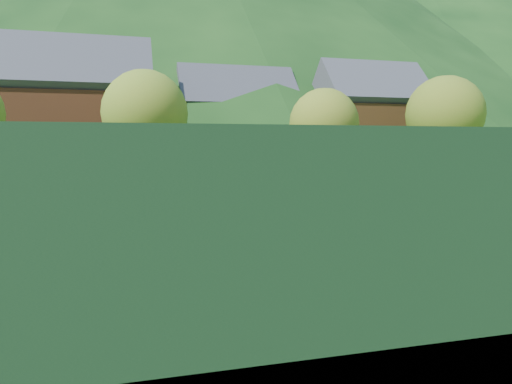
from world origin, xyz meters
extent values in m
plane|color=#315219|center=(0.00, 0.00, 0.00)|extent=(400.00, 400.00, 0.00)
cube|color=#AF4B1C|center=(0.00, 0.00, 0.01)|extent=(40.00, 24.00, 0.02)
cone|color=black|center=(10.00, 160.00, 55.00)|extent=(280.00, 280.00, 110.00)
cone|color=black|center=(90.00, 150.00, 47.50)|extent=(260.00, 260.00, 95.00)
imported|color=#1C34B6|center=(-3.70, -1.56, 0.90)|extent=(0.74, 0.59, 1.76)
imported|color=orange|center=(2.14, 2.74, 0.78)|extent=(0.77, 0.61, 1.52)
imported|color=#EA5314|center=(3.72, 2.05, 0.80)|extent=(0.99, 0.66, 1.56)
imported|color=#EF5315|center=(7.97, 1.33, 0.68)|extent=(0.75, 0.63, 1.32)
imported|color=orange|center=(8.72, 2.94, 0.73)|extent=(1.05, 0.85, 1.42)
sphere|color=yellow|center=(-2.07, -7.15, 0.05)|extent=(0.07, 0.07, 0.07)
sphere|color=yellow|center=(0.98, -5.56, 0.05)|extent=(0.07, 0.07, 0.07)
sphere|color=yellow|center=(-0.71, -4.91, 0.05)|extent=(0.07, 0.07, 0.07)
sphere|color=yellow|center=(5.67, -2.66, 0.05)|extent=(0.07, 0.07, 0.07)
sphere|color=yellow|center=(-5.56, -2.93, 0.05)|extent=(0.07, 0.07, 0.07)
sphere|color=yellow|center=(-2.09, -5.29, 0.05)|extent=(0.07, 0.07, 0.07)
sphere|color=yellow|center=(4.70, -5.47, 0.05)|extent=(0.07, 0.07, 0.07)
sphere|color=yellow|center=(-4.43, -4.83, 0.05)|extent=(0.07, 0.07, 0.07)
sphere|color=yellow|center=(3.66, -5.93, 0.05)|extent=(0.07, 0.07, 0.07)
sphere|color=yellow|center=(-4.42, -1.58, 0.05)|extent=(0.07, 0.07, 0.07)
sphere|color=yellow|center=(2.26, -6.66, 0.05)|extent=(0.07, 0.07, 0.07)
sphere|color=yellow|center=(-1.08, -6.82, 0.05)|extent=(0.07, 0.07, 0.07)
sphere|color=yellow|center=(-7.29, -1.17, 0.05)|extent=(0.07, 0.07, 0.07)
sphere|color=yellow|center=(-5.32, -5.20, 0.05)|extent=(0.07, 0.07, 0.07)
sphere|color=yellow|center=(2.78, -5.87, 0.05)|extent=(0.07, 0.07, 0.07)
sphere|color=yellow|center=(-8.53, -1.00, 0.05)|extent=(0.07, 0.07, 0.07)
cube|color=white|center=(0.00, -5.49, 0.02)|extent=(23.77, 0.06, 0.00)
cube|color=white|center=(0.00, 5.49, 0.02)|extent=(23.77, 0.06, 0.00)
cube|color=white|center=(0.00, -4.12, 0.02)|extent=(23.77, 0.06, 0.00)
cube|color=white|center=(0.00, 4.12, 0.02)|extent=(23.77, 0.06, 0.00)
cube|color=silver|center=(-6.40, 0.00, 0.02)|extent=(0.06, 8.23, 0.00)
cube|color=white|center=(6.40, 0.00, 0.02)|extent=(0.06, 8.23, 0.00)
cube|color=white|center=(0.00, 0.00, 0.02)|extent=(12.80, 0.06, 0.00)
cube|color=white|center=(0.00, 0.00, 0.02)|extent=(0.06, 10.97, 0.00)
cube|color=black|center=(0.00, 0.00, 0.47)|extent=(0.03, 11.97, 0.90)
cube|color=white|center=(0.00, 0.00, 0.94)|extent=(0.05, 11.97, 0.06)
cylinder|color=black|center=(0.00, -5.99, 0.57)|extent=(0.10, 0.10, 1.10)
cylinder|color=black|center=(0.00, 5.99, 0.57)|extent=(0.10, 0.10, 1.10)
cube|color=black|center=(0.00, 12.00, 1.52)|extent=(40.00, 0.05, 3.00)
cube|color=#185524|center=(0.00, 12.00, 0.52)|extent=(40.40, 0.05, 1.00)
cylinder|color=black|center=(-7.49, -3.91, 0.30)|extent=(0.02, 0.02, 0.55)
cylinder|color=black|center=(-6.94, -3.91, 0.30)|extent=(0.02, 0.02, 0.55)
cylinder|color=black|center=(-7.49, -3.36, 0.30)|extent=(0.02, 0.02, 0.55)
cylinder|color=black|center=(-6.94, -3.36, 0.30)|extent=(0.02, 0.02, 0.55)
cube|color=black|center=(-7.21, -3.63, 0.57)|extent=(0.55, 0.55, 0.02)
cube|color=black|center=(-7.21, -3.91, 0.80)|extent=(0.55, 0.02, 0.45)
cube|color=black|center=(-7.21, -3.36, 0.80)|extent=(0.55, 0.02, 0.45)
cube|color=black|center=(-7.49, -3.63, 0.80)|extent=(0.02, 0.55, 0.45)
cube|color=black|center=(-6.94, -3.63, 0.80)|extent=(0.02, 0.55, 0.45)
sphere|color=#CCE526|center=(-7.42, -3.84, 0.99)|extent=(0.07, 0.07, 0.07)
sphere|color=#CCE526|center=(-7.42, -3.70, 0.99)|extent=(0.07, 0.07, 0.07)
sphere|color=#CCE526|center=(-7.42, -3.56, 0.99)|extent=(0.07, 0.07, 0.07)
sphere|color=#CCE526|center=(-7.42, -3.43, 0.99)|extent=(0.07, 0.07, 0.07)
sphere|color=#CCE526|center=(-7.28, -3.84, 0.99)|extent=(0.07, 0.07, 0.07)
sphere|color=#CCE526|center=(-7.28, -3.70, 0.99)|extent=(0.07, 0.07, 0.07)
sphere|color=#CCE526|center=(-7.28, -3.56, 0.99)|extent=(0.07, 0.07, 0.07)
sphere|color=#CCE526|center=(-7.28, -3.43, 0.99)|extent=(0.07, 0.07, 0.07)
sphere|color=#CCE526|center=(-7.15, -3.84, 0.99)|extent=(0.07, 0.07, 0.07)
sphere|color=#CCE526|center=(-7.15, -3.70, 0.99)|extent=(0.07, 0.07, 0.07)
sphere|color=#CCE526|center=(-7.15, -3.56, 0.99)|extent=(0.07, 0.07, 0.07)
sphere|color=#CCE526|center=(-7.15, -3.43, 0.99)|extent=(0.07, 0.07, 0.07)
sphere|color=#CCE526|center=(-7.01, -3.84, 0.99)|extent=(0.07, 0.07, 0.07)
sphere|color=#CCE526|center=(-7.01, -3.70, 0.99)|extent=(0.07, 0.07, 0.07)
sphere|color=#CCE526|center=(-7.01, -3.56, 0.99)|extent=(0.07, 0.07, 0.07)
sphere|color=#CCE526|center=(-7.01, -3.43, 0.99)|extent=(0.07, 0.07, 0.07)
cube|color=beige|center=(-10.00, 30.00, 1.44)|extent=(12.00, 9.00, 2.88)
cube|color=#3B1E10|center=(-10.00, 30.00, 5.12)|extent=(12.24, 9.18, 4.48)
cube|color=#3F3F46|center=(-10.00, 30.00, 7.96)|extent=(13.80, 9.93, 9.93)
cube|color=beige|center=(6.00, 34.00, 1.26)|extent=(11.00, 8.00, 2.52)
cube|color=#3B1E10|center=(6.00, 34.00, 4.48)|extent=(11.22, 8.16, 3.92)
cube|color=#3D3E45|center=(6.00, 34.00, 7.04)|extent=(12.65, 8.82, 8.82)
cube|color=beige|center=(20.00, 30.00, 1.35)|extent=(10.00, 8.00, 2.70)
cube|color=#3C2310|center=(20.00, 30.00, 4.80)|extent=(10.20, 8.16, 4.20)
cube|color=#43434B|center=(20.00, 30.00, 7.50)|extent=(11.50, 8.82, 8.82)
cylinder|color=#3D2618|center=(-4.00, 20.00, 1.44)|extent=(0.36, 0.36, 2.88)
sphere|color=#4F7A20|center=(-4.00, 20.00, 5.20)|extent=(6.40, 6.40, 6.40)
cylinder|color=#3E2919|center=(10.00, 19.00, 1.26)|extent=(0.36, 0.36, 2.52)
sphere|color=#54761F|center=(10.00, 19.00, 4.55)|extent=(5.60, 5.60, 5.60)
cylinder|color=#3E2A19|center=(22.00, 20.00, 1.53)|extent=(0.36, 0.36, 3.06)
sphere|color=#4A6D1D|center=(22.00, 20.00, 5.53)|extent=(6.80, 6.80, 6.80)
camera|label=1|loc=(-4.78, -15.53, 2.86)|focal=32.00mm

